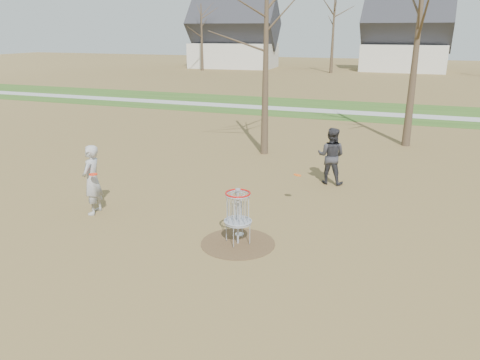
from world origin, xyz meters
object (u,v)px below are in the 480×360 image
player_throwing (331,156)px  disc_golf_basket (238,208)px  player_standing (92,180)px  disc_grounded (239,234)px

player_throwing → disc_golf_basket: bearing=81.1°
player_standing → player_throwing: bearing=121.7°
player_standing → disc_grounded: (4.31, 0.02, -0.95)m
player_throwing → disc_golf_basket: 5.58m
disc_grounded → disc_golf_basket: 1.03m
player_throwing → player_standing: bearing=45.1°
disc_golf_basket → player_standing: bearing=174.0°
player_throwing → disc_golf_basket: size_ratio=1.40×
player_standing → disc_golf_basket: size_ratio=1.44×
disc_grounded → disc_golf_basket: size_ratio=0.16×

